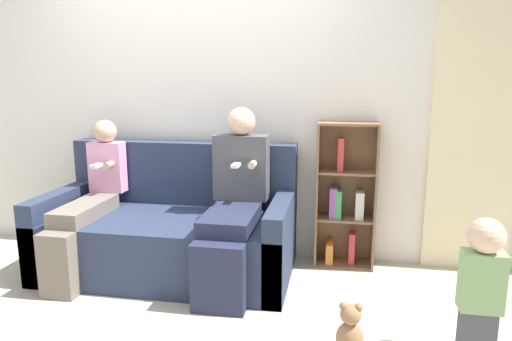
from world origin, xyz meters
TOP-DOWN VIEW (x-y plane):
  - ground_plane at (0.00, 0.00)m, footprint 14.00×14.00m
  - back_wall at (0.00, 1.07)m, footprint 10.00×0.06m
  - curtain_panel at (2.15, 1.02)m, footprint 0.63×0.04m
  - couch at (-0.09, 0.58)m, footprint 1.85×0.94m
  - adult_seated at (0.44, 0.47)m, footprint 0.40×0.88m
  - child_seated at (-0.68, 0.43)m, footprint 0.28×0.90m
  - toddler_standing at (1.91, -0.20)m, footprint 0.21×0.19m
  - bookshelf at (1.21, 0.94)m, footprint 0.46×0.24m
  - teddy_bear at (1.25, -0.31)m, footprint 0.15×0.12m

SIDE VIEW (x-z plane):
  - ground_plane at x=0.00m, z-range 0.00..0.00m
  - teddy_bear at x=1.25m, z-range -0.01..0.29m
  - couch at x=-0.09m, z-range -0.17..0.79m
  - toddler_standing at x=1.91m, z-range 0.04..0.81m
  - bookshelf at x=1.21m, z-range -0.03..1.10m
  - child_seated at x=-0.68m, z-range 0.00..1.15m
  - adult_seated at x=0.44m, z-range 0.02..1.27m
  - curtain_panel at x=2.15m, z-range 0.00..2.18m
  - back_wall at x=0.00m, z-range 0.00..2.55m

